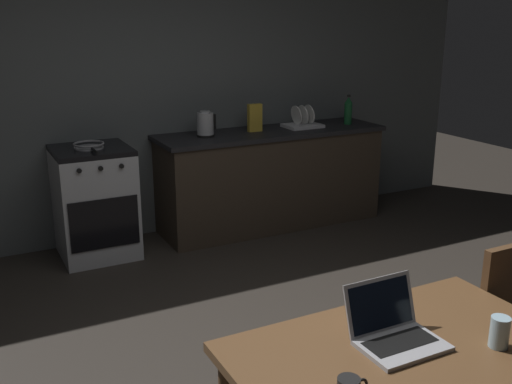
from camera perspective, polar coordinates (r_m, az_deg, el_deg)
ground_plane at (r=3.42m, az=2.91°, el=-17.72°), size 12.00×12.00×0.00m
back_wall at (r=5.42m, az=-8.48°, el=9.83°), size 6.40×0.10×2.62m
kitchen_counter at (r=5.61m, az=1.42°, el=1.35°), size 2.16×0.64×0.91m
stove_oven at (r=5.06m, az=-15.17°, el=-0.96°), size 0.60×0.62×0.91m
dining_table at (r=2.40m, az=14.50°, el=-16.08°), size 1.32×0.85×0.72m
laptop at (r=2.40m, az=13.17°, el=-12.91°), size 0.32×0.29×0.22m
electric_kettle at (r=5.21m, az=-4.87°, el=6.47°), size 0.17×0.15×0.22m
bottle at (r=5.88m, az=8.82°, el=7.74°), size 0.08×0.08×0.28m
frying_pan at (r=4.91m, az=-15.70°, el=4.31°), size 0.25×0.42×0.05m
drinking_glass at (r=2.48m, az=22.30°, el=-12.32°), size 0.07×0.07×0.12m
cereal_box at (r=5.43m, az=-0.12°, el=7.12°), size 0.13×0.05×0.25m
dish_rack at (r=5.67m, az=4.49°, el=6.67°), size 0.34×0.26×0.21m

